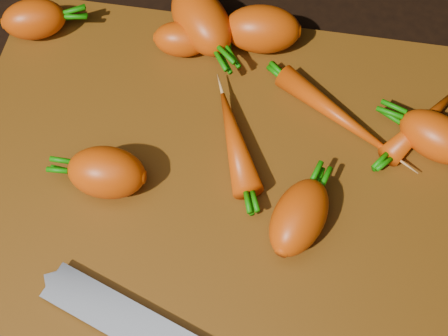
# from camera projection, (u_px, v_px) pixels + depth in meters

# --- Properties ---
(ground) EXTENTS (2.00, 2.00, 0.01)m
(ground) POSITION_uv_depth(u_px,v_px,m) (222.00, 195.00, 0.58)
(ground) COLOR black
(cutting_board) EXTENTS (0.50, 0.40, 0.01)m
(cutting_board) POSITION_uv_depth(u_px,v_px,m) (222.00, 190.00, 0.57)
(cutting_board) COLOR #6C3C0B
(cutting_board) RESTS_ON ground
(carrot_0) EXTENTS (0.07, 0.06, 0.04)m
(carrot_0) POSITION_uv_depth(u_px,v_px,m) (34.00, 19.00, 0.64)
(carrot_0) COLOR #C8460C
(carrot_0) RESTS_ON cutting_board
(carrot_1) EXTENTS (0.07, 0.05, 0.05)m
(carrot_1) POSITION_uv_depth(u_px,v_px,m) (107.00, 172.00, 0.55)
(carrot_1) COLOR #C8460C
(carrot_1) RESTS_ON cutting_board
(carrot_2) EXTENTS (0.10, 0.10, 0.05)m
(carrot_2) POSITION_uv_depth(u_px,v_px,m) (201.00, 20.00, 0.63)
(carrot_2) COLOR #C8460C
(carrot_2) RESTS_ON cutting_board
(carrot_3) EXTENTS (0.07, 0.09, 0.04)m
(carrot_3) POSITION_uv_depth(u_px,v_px,m) (299.00, 217.00, 0.53)
(carrot_3) COLOR #C8460C
(carrot_3) RESTS_ON cutting_board
(carrot_4) EXTENTS (0.08, 0.06, 0.05)m
(carrot_4) POSITION_uv_depth(u_px,v_px,m) (262.00, 29.00, 0.63)
(carrot_4) COLOR #C8460C
(carrot_4) RESTS_ON cutting_board
(carrot_5) EXTENTS (0.06, 0.04, 0.04)m
(carrot_5) POSITION_uv_depth(u_px,v_px,m) (181.00, 39.00, 0.63)
(carrot_5) COLOR #C8460C
(carrot_5) RESTS_ON cutting_board
(carrot_6) EXTENTS (0.08, 0.07, 0.04)m
(carrot_6) POSITION_uv_depth(u_px,v_px,m) (436.00, 137.00, 0.57)
(carrot_6) COLOR #C8460C
(carrot_6) RESTS_ON cutting_board
(carrot_7) EXTENTS (0.08, 0.10, 0.02)m
(carrot_7) POSITION_uv_depth(u_px,v_px,m) (424.00, 122.00, 0.59)
(carrot_7) COLOR #C8460C
(carrot_7) RESTS_ON cutting_board
(carrot_8) EXTENTS (0.13, 0.10, 0.02)m
(carrot_8) POSITION_uv_depth(u_px,v_px,m) (337.00, 115.00, 0.59)
(carrot_8) COLOR #C8460C
(carrot_8) RESTS_ON cutting_board
(carrot_9) EXTENTS (0.07, 0.11, 0.03)m
(carrot_9) POSITION_uv_depth(u_px,v_px,m) (235.00, 141.00, 0.57)
(carrot_9) COLOR #C8460C
(carrot_9) RESTS_ON cutting_board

